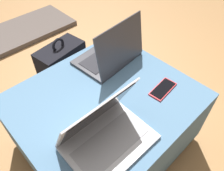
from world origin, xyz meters
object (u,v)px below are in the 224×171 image
at_px(backpack, 63,73).
at_px(laptop_near, 105,133).
at_px(cell_phone, 163,89).
at_px(laptop_far, 111,54).

bearing_deg(backpack, laptop_near, 63.91).
bearing_deg(cell_phone, laptop_far, -179.21).
xyz_separation_m(laptop_near, backpack, (0.21, 0.67, -0.27)).
bearing_deg(laptop_near, backpack, 72.70).
xyz_separation_m(laptop_far, cell_phone, (0.04, -0.34, -0.05)).
xyz_separation_m(cell_phone, backpack, (-0.18, 0.66, -0.22)).
bearing_deg(backpack, cell_phone, 97.08).
bearing_deg(laptop_near, cell_phone, 1.79).
height_order(laptop_near, backpack, laptop_near).
height_order(laptop_far, backpack, laptop_far).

